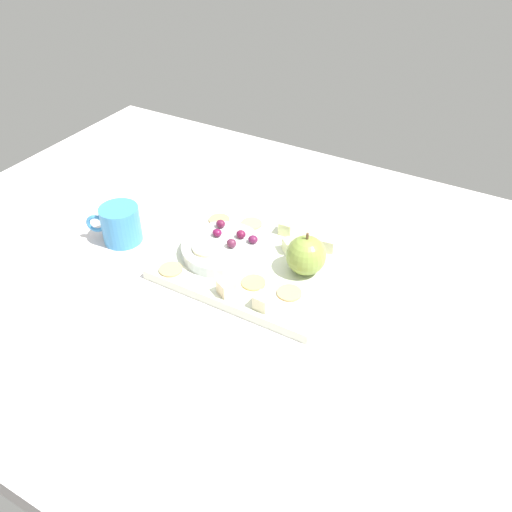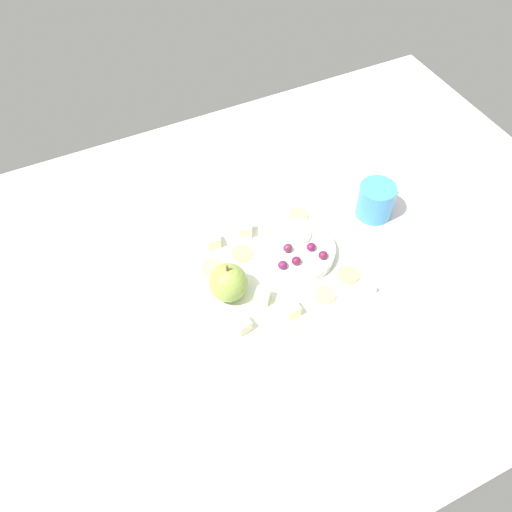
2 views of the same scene
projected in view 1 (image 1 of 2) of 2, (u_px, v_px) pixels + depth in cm
name	position (u px, v px, depth cm)	size (l,w,h in cm)	color
table	(231.00, 275.00, 103.56)	(137.68, 103.79, 4.65)	silver
platter	(256.00, 265.00, 100.88)	(33.73, 25.92, 1.91)	silver
serving_dish	(222.00, 249.00, 101.44)	(15.50, 15.50, 2.22)	silver
apple_whole	(306.00, 255.00, 95.67)	(7.37, 7.37, 7.37)	olive
apple_stem	(307.00, 236.00, 93.03)	(0.50, 0.50, 1.20)	brown
cheese_cube_0	(263.00, 302.00, 89.46)	(2.63, 2.63, 2.63)	beige
cheese_cube_1	(290.00, 246.00, 101.92)	(2.63, 2.63, 2.63)	beige
cheese_cube_2	(328.00, 244.00, 102.28)	(2.63, 2.63, 2.63)	beige
cheese_cube_3	(287.00, 228.00, 106.66)	(2.63, 2.63, 2.63)	beige
cheese_cube_4	(226.00, 288.00, 92.30)	(2.63, 2.63, 2.63)	beige
cracker_0	(252.00, 224.00, 109.73)	(4.38, 4.38, 0.40)	tan
cracker_1	(253.00, 283.00, 95.01)	(4.38, 4.38, 0.40)	tan
cracker_2	(289.00, 293.00, 92.84)	(4.38, 4.38, 0.40)	tan
cracker_3	(171.00, 269.00, 97.98)	(4.38, 4.38, 0.40)	tan
cracker_4	(219.00, 220.00, 110.85)	(4.38, 4.38, 0.40)	tan
grape_0	(233.00, 244.00, 99.34)	(1.90, 1.71, 1.76)	#612440
grape_1	(253.00, 239.00, 100.68)	(1.90, 1.71, 1.54)	#631C43
grape_2	(241.00, 234.00, 101.90)	(1.90, 1.71, 1.62)	maroon
grape_3	(221.00, 224.00, 104.73)	(1.90, 1.71, 1.62)	maroon
grape_4	(217.00, 233.00, 102.39)	(1.90, 1.71, 1.53)	maroon
apple_slice_0	(207.00, 248.00, 99.37)	(5.64, 5.64, 0.60)	beige
cup	(120.00, 224.00, 106.50)	(10.48, 7.85, 7.69)	#3D8BC6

